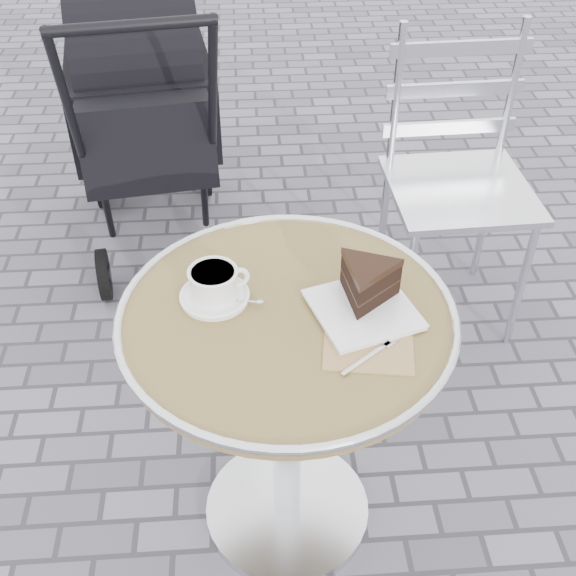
{
  "coord_description": "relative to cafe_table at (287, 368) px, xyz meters",
  "views": [
    {
      "loc": [
        -0.07,
        -1.11,
        1.74
      ],
      "look_at": [
        0.0,
        0.02,
        0.78
      ],
      "focal_mm": 45.0,
      "sensor_mm": 36.0,
      "label": 1
    }
  ],
  "objects": [
    {
      "name": "bistro_chair",
      "position": [
        0.6,
        0.9,
        0.04
      ],
      "size": [
        0.46,
        0.46,
        0.98
      ],
      "rotation": [
        0.0,
        0.0,
        0.04
      ],
      "color": "silver",
      "rests_on": "ground"
    },
    {
      "name": "cake_plate_set",
      "position": [
        0.17,
        0.01,
        0.21
      ],
      "size": [
        0.25,
        0.32,
        0.11
      ],
      "rotation": [
        0.0,
        0.0,
        0.31
      ],
      "color": "#A17D58",
      "rests_on": "cafe_table"
    },
    {
      "name": "cafe_table",
      "position": [
        0.0,
        0.0,
        0.0
      ],
      "size": [
        0.72,
        0.72,
        0.74
      ],
      "color": "silver",
      "rests_on": "ground"
    },
    {
      "name": "baby_stroller",
      "position": [
        -0.44,
        1.37,
        -0.08
      ],
      "size": [
        0.61,
        1.1,
        1.09
      ],
      "rotation": [
        0.0,
        0.0,
        0.14
      ],
      "color": "black",
      "rests_on": "ground"
    },
    {
      "name": "ground",
      "position": [
        0.0,
        0.0,
        -0.57
      ],
      "size": [
        80.0,
        80.0,
        0.0
      ],
      "primitive_type": "plane",
      "color": "slate",
      "rests_on": "ground"
    },
    {
      "name": "cappuccino_set",
      "position": [
        -0.15,
        0.06,
        0.2
      ],
      "size": [
        0.17,
        0.15,
        0.07
      ],
      "rotation": [
        0.0,
        0.0,
        0.29
      ],
      "color": "white",
      "rests_on": "cafe_table"
    }
  ]
}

